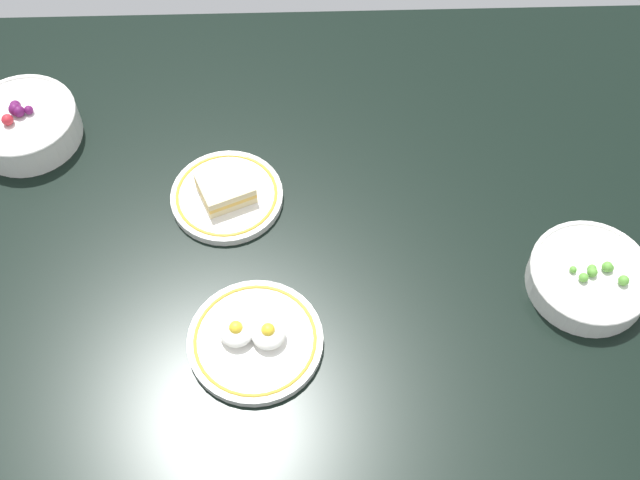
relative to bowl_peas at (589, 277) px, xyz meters
The scene contains 5 objects.
dining_table 39.04cm from the bowl_peas, 11.17° to the right, with size 140.98×102.30×4.00cm, color black.
bowl_peas is the anchor object (origin of this frame).
bowl_berries 90.05cm from the bowl_peas, 19.72° to the right, with size 17.34×17.34×7.23cm.
plate_eggs 48.12cm from the bowl_peas, ahead, with size 18.75×18.75×4.70cm.
plate_sandwich 54.78cm from the bowl_peas, 17.82° to the right, with size 17.26×17.26×4.49cm.
Camera 1 is at (1.88, 65.50, 106.74)cm, focal length 46.04 mm.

